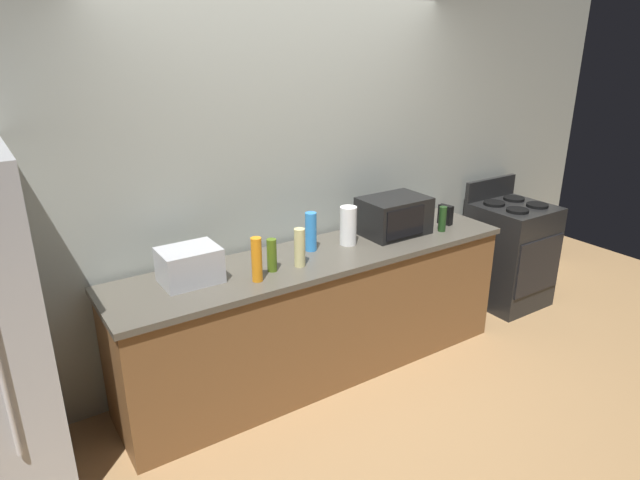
{
  "coord_description": "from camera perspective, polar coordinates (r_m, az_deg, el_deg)",
  "views": [
    {
      "loc": [
        -1.88,
        -2.44,
        2.27
      ],
      "look_at": [
        0.0,
        0.4,
        1.0
      ],
      "focal_mm": 30.99,
      "sensor_mm": 36.0,
      "label": 1
    }
  ],
  "objects": [
    {
      "name": "ground_plane",
      "position": [
        3.83,
        3.44,
        -15.98
      ],
      "size": [
        8.0,
        8.0,
        0.0
      ],
      "primitive_type": "plane",
      "color": "#A87F51"
    },
    {
      "name": "back_wall",
      "position": [
        3.86,
        -3.38,
        6.65
      ],
      "size": [
        6.4,
        0.1,
        2.7
      ],
      "primitive_type": "cube",
      "color": "#9EA399",
      "rests_on": "ground_plane"
    },
    {
      "name": "counter_run",
      "position": [
        3.86,
        0.0,
        -7.64
      ],
      "size": [
        2.84,
        0.64,
        0.9
      ],
      "color": "brown",
      "rests_on": "ground_plane"
    },
    {
      "name": "stove_range",
      "position": [
        5.14,
        18.96,
        -1.31
      ],
      "size": [
        0.6,
        0.61,
        1.08
      ],
      "color": "black",
      "rests_on": "ground_plane"
    },
    {
      "name": "microwave",
      "position": [
        4.05,
        7.63,
        2.51
      ],
      "size": [
        0.48,
        0.35,
        0.27
      ],
      "color": "black",
      "rests_on": "counter_run"
    },
    {
      "name": "toaster_oven",
      "position": [
        3.32,
        -13.31,
        -2.54
      ],
      "size": [
        0.34,
        0.26,
        0.21
      ],
      "primitive_type": "cube",
      "color": "#B7BABF",
      "rests_on": "counter_run"
    },
    {
      "name": "paper_towel_roll",
      "position": [
        3.81,
        2.93,
        1.49
      ],
      "size": [
        0.12,
        0.12,
        0.27
      ],
      "primitive_type": "cylinder",
      "color": "white",
      "rests_on": "counter_run"
    },
    {
      "name": "cordless_phone",
      "position": [
        4.34,
        12.82,
        2.57
      ],
      "size": [
        0.07,
        0.12,
        0.15
      ],
      "primitive_type": "cube",
      "rotation": [
        0.0,
        0.0,
        0.19
      ],
      "color": "black",
      "rests_on": "counter_run"
    },
    {
      "name": "bottle_vinegar",
      "position": [
        3.44,
        -2.12,
        -0.79
      ],
      "size": [
        0.07,
        0.07,
        0.25
      ],
      "primitive_type": "cylinder",
      "color": "beige",
      "rests_on": "counter_run"
    },
    {
      "name": "bottle_wine",
      "position": [
        4.17,
        12.53,
        2.13
      ],
      "size": [
        0.06,
        0.06,
        0.19
      ],
      "primitive_type": "cylinder",
      "color": "#1E3F19",
      "rests_on": "counter_run"
    },
    {
      "name": "bottle_spray_cleaner",
      "position": [
        3.69,
        -0.95,
        0.86
      ],
      "size": [
        0.08,
        0.08,
        0.27
      ],
      "primitive_type": "cylinder",
      "color": "#338CE5",
      "rests_on": "counter_run"
    },
    {
      "name": "bottle_olive_oil",
      "position": [
        3.39,
        -5.0,
        -1.57
      ],
      "size": [
        0.06,
        0.06,
        0.21
      ],
      "primitive_type": "cylinder",
      "color": "#4C6B19",
      "rests_on": "counter_run"
    },
    {
      "name": "bottle_dish_soap",
      "position": [
        3.25,
        -6.55,
        -2.02
      ],
      "size": [
        0.06,
        0.06,
        0.27
      ],
      "primitive_type": "cylinder",
      "color": "orange",
      "rests_on": "counter_run"
    }
  ]
}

